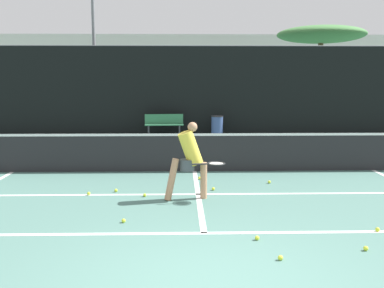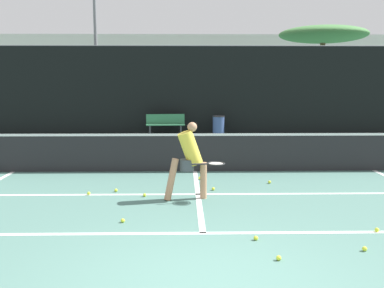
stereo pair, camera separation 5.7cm
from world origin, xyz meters
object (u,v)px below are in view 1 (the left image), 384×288
object	(u,v)px
parked_car	(210,113)
trash_bin	(217,125)
courtside_bench	(164,124)
player_practicing	(190,158)

from	to	relation	value
parked_car	trash_bin	bearing A→B (deg)	-90.12
courtside_bench	parked_car	world-z (taller)	parked_car
courtside_bench	trash_bin	size ratio (longest dim) A/B	1.99
trash_bin	player_practicing	bearing A→B (deg)	-97.61
courtside_bench	parked_car	size ratio (longest dim) A/B	0.36
parked_car	courtside_bench	bearing A→B (deg)	-116.49
trash_bin	parked_car	distance (m)	4.35
player_practicing	parked_car	xyz separation A→B (m)	(1.33, 14.22, -0.23)
parked_car	player_practicing	bearing A→B (deg)	-95.34
player_practicing	trash_bin	world-z (taller)	player_practicing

